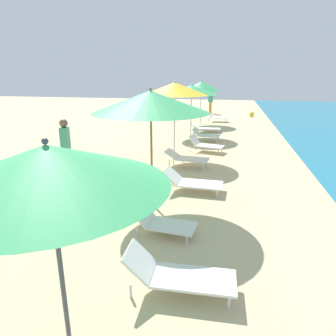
{
  "coord_description": "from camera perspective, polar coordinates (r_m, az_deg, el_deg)",
  "views": [
    {
      "loc": [
        1.38,
        2.11,
        2.99
      ],
      "look_at": [
        0.25,
        7.59,
        1.24
      ],
      "focal_mm": 32.24,
      "sensor_mm": 36.0,
      "label": 1
    }
  ],
  "objects": [
    {
      "name": "umbrella_second",
      "position": [
        2.89,
        -21.75,
        0.31
      ],
      "size": [
        2.21,
        2.21,
        2.46
      ],
      "color": "#4C4C51",
      "rests_on": "ground"
    },
    {
      "name": "lounger_second_shoreside",
      "position": [
        4.52,
        1.77,
        -19.37
      ],
      "size": [
        1.58,
        0.63,
        0.63
      ],
      "rotation": [
        0.0,
        0.0,
        0.04
      ],
      "color": "white",
      "rests_on": "ground"
    },
    {
      "name": "umbrella_third",
      "position": [
        6.67,
        -3.3,
        12.39
      ],
      "size": [
        2.57,
        2.57,
        2.72
      ],
      "color": "olive",
      "rests_on": "ground"
    },
    {
      "name": "lounger_third_shoreside",
      "position": [
        8.04,
        4.5,
        -2.57
      ],
      "size": [
        1.57,
        0.73,
        0.57
      ],
      "rotation": [
        0.0,
        0.0,
        -0.05
      ],
      "color": "white",
      "rests_on": "ground"
    },
    {
      "name": "lounger_third_inland",
      "position": [
        5.93,
        -0.89,
        -10.22
      ],
      "size": [
        1.22,
        0.67,
        0.55
      ],
      "rotation": [
        0.0,
        0.0,
        -0.11
      ],
      "color": "white",
      "rests_on": "ground"
    },
    {
      "name": "umbrella_fourth",
      "position": [
        10.98,
        1.27,
        14.73
      ],
      "size": [
        2.33,
        2.33,
        2.78
      ],
      "color": "silver",
      "rests_on": "ground"
    },
    {
      "name": "lounger_fourth_shoreside",
      "position": [
        12.22,
        7.06,
        4.48
      ],
      "size": [
        1.44,
        0.89,
        0.64
      ],
      "rotation": [
        0.0,
        0.0,
        -0.24
      ],
      "color": "white",
      "rests_on": "ground"
    },
    {
      "name": "lounger_fourth_inland",
      "position": [
        10.05,
        3.5,
        1.95
      ],
      "size": [
        1.49,
        0.73,
        0.56
      ],
      "rotation": [
        0.0,
        0.0,
        -0.11
      ],
      "color": "white",
      "rests_on": "ground"
    },
    {
      "name": "umbrella_fifth",
      "position": [
        15.05,
        4.49,
        14.5
      ],
      "size": [
        2.51,
        2.51,
        2.55
      ],
      "color": "silver",
      "rests_on": "ground"
    },
    {
      "name": "lounger_fifth_shoreside",
      "position": [
        16.41,
        7.0,
        7.56
      ],
      "size": [
        1.65,
        0.7,
        0.49
      ],
      "rotation": [
        0.0,
        0.0,
        0.09
      ],
      "color": "white",
      "rests_on": "ground"
    },
    {
      "name": "lounger_fifth_inland",
      "position": [
        14.16,
        7.11,
        6.29
      ],
      "size": [
        1.29,
        0.72,
        0.59
      ],
      "rotation": [
        0.0,
        0.0,
        -0.08
      ],
      "color": "white",
      "rests_on": "ground"
    },
    {
      "name": "umbrella_farthest",
      "position": [
        18.93,
        6.32,
        15.1
      ],
      "size": [
        2.32,
        2.32,
        2.63
      ],
      "color": "silver",
      "rests_on": "ground"
    },
    {
      "name": "lounger_farthest_shoreside",
      "position": [
        20.23,
        9.24,
        9.49
      ],
      "size": [
        1.27,
        0.69,
        0.62
      ],
      "rotation": [
        0.0,
        0.0,
        0.0
      ],
      "color": "white",
      "rests_on": "ground"
    },
    {
      "name": "person_walking_near",
      "position": [
        9.28,
        -18.81,
        4.57
      ],
      "size": [
        0.32,
        0.41,
        1.77
      ],
      "rotation": [
        0.0,
        0.0,
        3.45
      ],
      "color": "#262628",
      "rests_on": "ground"
    },
    {
      "name": "person_walking_mid",
      "position": [
        24.58,
        8.05,
        12.71
      ],
      "size": [
        0.36,
        0.42,
        1.76
      ],
      "rotation": [
        0.0,
        0.0,
        2.65
      ],
      "color": "orange",
      "rests_on": "ground"
    },
    {
      "name": "beach_ball",
      "position": [
        23.24,
        15.51,
        9.78
      ],
      "size": [
        0.37,
        0.37,
        0.37
      ],
      "primitive_type": "sphere",
      "color": "yellow",
      "rests_on": "ground"
    }
  ]
}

